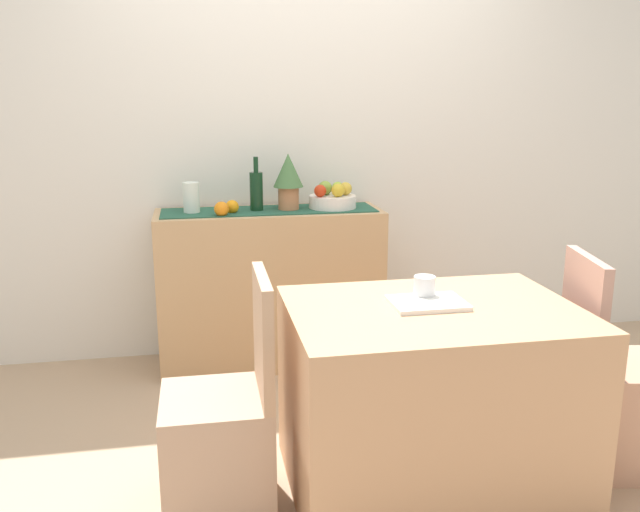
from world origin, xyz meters
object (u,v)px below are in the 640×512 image
fruit_bowl (332,202)px  potted_plant (288,178)px  dining_table (430,398)px  coffee_cup (424,288)px  ceramic_vase (191,198)px  chair_by_corner (614,404)px  sideboard_console (271,288)px  chair_near_window (222,442)px  open_book (428,303)px  wine_bottle (256,191)px

fruit_bowl → potted_plant: (-0.25, 0.00, 0.14)m
dining_table → coffee_cup: (-0.00, 0.10, 0.42)m
ceramic_vase → chair_by_corner: bearing=-38.7°
sideboard_console → dining_table: bearing=-71.1°
chair_near_window → fruit_bowl: bearing=62.7°
chair_near_window → open_book: bearing=2.1°
potted_plant → coffee_cup: 1.34m
potted_plant → coffee_cup: bearing=-74.3°
coffee_cup → chair_near_window: bearing=-172.6°
ceramic_vase → dining_table: bearing=-57.0°
fruit_bowl → wine_bottle: bearing=-180.0°
dining_table → sideboard_console: bearing=108.9°
fruit_bowl → potted_plant: bearing=180.0°
potted_plant → dining_table: potted_plant is taller
chair_near_window → chair_by_corner: size_ratio=1.00×
fruit_bowl → wine_bottle: 0.43m
wine_bottle → potted_plant: 0.19m
potted_plant → coffee_cup: (0.35, -1.26, -0.29)m
dining_table → chair_near_window: chair_near_window is taller
dining_table → coffee_cup: coffee_cup is taller
potted_plant → open_book: (0.34, -1.33, -0.32)m
sideboard_console → ceramic_vase: 0.68m
potted_plant → chair_near_window: bearing=-108.5°
potted_plant → chair_near_window: potted_plant is taller
sideboard_console → chair_near_window: (-0.35, -1.36, -0.18)m
sideboard_console → wine_bottle: wine_bottle is taller
sideboard_console → fruit_bowl: bearing=0.0°
dining_table → open_book: 0.38m
chair_near_window → chair_by_corner: (1.62, 0.00, 0.00)m
sideboard_console → fruit_bowl: (0.36, 0.00, 0.49)m
chair_near_window → coffee_cup: bearing=7.4°
fruit_bowl → coffee_cup: 1.27m
potted_plant → sideboard_console: bearing=180.0°
dining_table → potted_plant: bearing=104.6°
open_book → chair_near_window: chair_near_window is taller
potted_plant → chair_near_window: 1.65m
coffee_cup → ceramic_vase: bearing=125.1°
open_book → chair_by_corner: size_ratio=0.31×
open_book → chair_by_corner: 0.96m
sideboard_console → chair_near_window: chair_near_window is taller
wine_bottle → chair_by_corner: (1.34, -1.36, -0.74)m
wine_bottle → potted_plant: bearing=0.0°
coffee_cup → wine_bottle: bearing=112.9°
potted_plant → chair_by_corner: potted_plant is taller
wine_bottle → chair_near_window: wine_bottle is taller
ceramic_vase → chair_by_corner: (1.70, -1.36, -0.71)m
fruit_bowl → wine_bottle: (-0.43, -0.00, 0.07)m
sideboard_console → wine_bottle: (-0.07, -0.00, 0.56)m
ceramic_vase → chair_near_window: ceramic_vase is taller
open_book → chair_by_corner: chair_by_corner is taller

